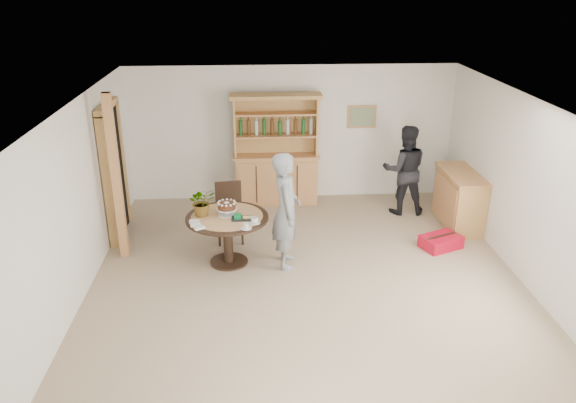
% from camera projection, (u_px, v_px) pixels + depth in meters
% --- Properties ---
extents(ground, '(7.00, 7.00, 0.00)m').
position_uv_depth(ground, '(309.00, 291.00, 7.63)').
color(ground, tan).
rests_on(ground, ground).
extents(room_shell, '(6.04, 7.04, 2.52)m').
position_uv_depth(room_shell, '(311.00, 170.00, 6.98)').
color(room_shell, white).
rests_on(room_shell, ground).
extents(doorway, '(0.13, 1.10, 2.18)m').
position_uv_depth(doorway, '(113.00, 170.00, 8.89)').
color(doorway, black).
rests_on(doorway, ground).
extents(pine_post, '(0.12, 0.12, 2.50)m').
position_uv_depth(pine_post, '(116.00, 179.00, 8.11)').
color(pine_post, tan).
rests_on(pine_post, ground).
extents(hutch, '(1.62, 0.54, 2.04)m').
position_uv_depth(hutch, '(276.00, 167.00, 10.35)').
color(hutch, tan).
rests_on(hutch, ground).
extents(sideboard, '(0.54, 1.26, 0.94)m').
position_uv_depth(sideboard, '(459.00, 199.00, 9.46)').
color(sideboard, tan).
rests_on(sideboard, ground).
extents(dining_table, '(1.20, 1.20, 0.76)m').
position_uv_depth(dining_table, '(227.00, 226.00, 8.15)').
color(dining_table, black).
rests_on(dining_table, ground).
extents(dining_chair, '(0.46, 0.46, 0.95)m').
position_uv_depth(dining_chair, '(229.00, 208.00, 8.94)').
color(dining_chair, black).
rests_on(dining_chair, ground).
extents(birthday_cake, '(0.30, 0.30, 0.20)m').
position_uv_depth(birthday_cake, '(227.00, 207.00, 8.09)').
color(birthday_cake, white).
rests_on(birthday_cake, dining_table).
extents(flower_vase, '(0.47, 0.44, 0.42)m').
position_uv_depth(flower_vase, '(202.00, 202.00, 8.04)').
color(flower_vase, '#3F7233').
rests_on(flower_vase, dining_table).
extents(gift_tray, '(0.30, 0.20, 0.08)m').
position_uv_depth(gift_tray, '(242.00, 217.00, 7.98)').
color(gift_tray, black).
rests_on(gift_tray, dining_table).
extents(coffee_cup_a, '(0.15, 0.15, 0.09)m').
position_uv_depth(coffee_cup_a, '(255.00, 221.00, 7.84)').
color(coffee_cup_a, silver).
rests_on(coffee_cup_a, dining_table).
extents(coffee_cup_b, '(0.15, 0.15, 0.08)m').
position_uv_depth(coffee_cup_b, '(246.00, 226.00, 7.68)').
color(coffee_cup_b, silver).
rests_on(coffee_cup_b, dining_table).
extents(napkins, '(0.24, 0.33, 0.03)m').
position_uv_depth(napkins, '(196.00, 225.00, 7.77)').
color(napkins, white).
rests_on(napkins, dining_table).
extents(teen_boy, '(0.41, 0.63, 1.73)m').
position_uv_depth(teen_boy, '(286.00, 211.00, 8.01)').
color(teen_boy, gray).
rests_on(teen_boy, ground).
extents(adult_person, '(0.82, 0.66, 1.60)m').
position_uv_depth(adult_person, '(405.00, 170.00, 9.84)').
color(adult_person, black).
rests_on(adult_person, ground).
extents(red_suitcase, '(0.71, 0.61, 0.21)m').
position_uv_depth(red_suitcase, '(441.00, 242.00, 8.79)').
color(red_suitcase, '#BB0923').
rests_on(red_suitcase, ground).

